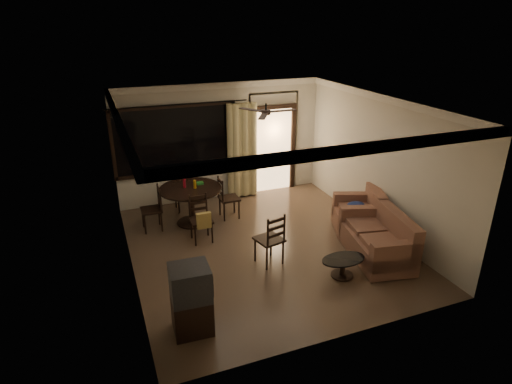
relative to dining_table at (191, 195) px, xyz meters
name	(u,v)px	position (x,y,z in m)	size (l,w,h in m)	color
ground	(265,246)	(1.08, -1.54, -0.65)	(5.50, 5.50, 0.00)	#7F6651
room_shell	(260,132)	(1.67, 0.24, 1.18)	(5.50, 6.70, 5.50)	beige
dining_table	(191,195)	(0.00, 0.00, 0.00)	(1.32, 1.32, 1.04)	black
dining_chair_west	(153,217)	(-0.84, 0.00, -0.37)	(0.42, 0.42, 0.95)	black
dining_chair_east	(229,205)	(0.84, 0.00, -0.37)	(0.42, 0.42, 0.95)	black
dining_chair_south	(202,227)	(-0.01, -0.86, -0.34)	(0.42, 0.48, 0.95)	black
dining_chair_north	(184,198)	(0.00, 0.75, -0.37)	(0.42, 0.42, 0.95)	black
tv_cabinet	(191,299)	(-0.80, -3.39, -0.12)	(0.58, 0.52, 1.04)	black
sofa	(379,240)	(2.92, -2.64, -0.30)	(1.19, 1.80, 0.88)	#4C2C23
armchair	(360,215)	(3.18, -1.63, -0.27)	(1.16, 1.16, 0.91)	#4C2C23
coffee_table	(343,264)	(1.94, -2.97, -0.42)	(0.79, 0.48, 0.35)	black
side_chair	(269,248)	(0.93, -2.12, -0.35)	(0.54, 0.54, 1.01)	black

